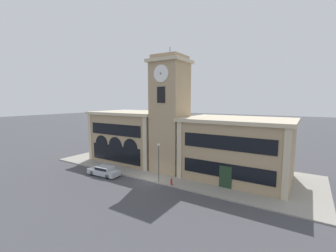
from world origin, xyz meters
name	(u,v)px	position (x,y,z in m)	size (l,w,h in m)	color
ground_plane	(148,182)	(0.00, 0.00, 0.00)	(300.00, 300.00, 0.00)	#424247
sidewalk_kerb	(176,167)	(0.00, 7.26, 0.07)	(40.04, 14.52, 0.15)	gray
clock_tower	(170,115)	(0.00, 5.39, 8.53)	(5.23, 5.23, 18.17)	tan
town_hall_left_wing	(134,135)	(-9.04, 7.79, 4.35)	(13.65, 10.09, 8.65)	tan
town_hall_right_wing	(237,148)	(9.29, 7.80, 4.15)	(14.16, 10.09, 8.24)	tan
parked_car_near	(104,171)	(-6.71, -1.43, 0.71)	(4.90, 2.08, 1.35)	#B2B7C1
street_lamp	(159,156)	(1.46, 0.34, 3.53)	(0.36, 0.36, 5.06)	#4C4C51
fire_hydrant	(171,182)	(3.36, 0.36, 0.57)	(0.22, 0.22, 0.87)	red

